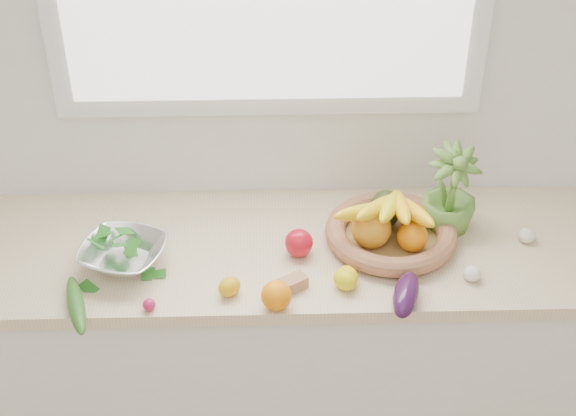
{
  "coord_description": "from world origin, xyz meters",
  "views": [
    {
      "loc": [
        -0.0,
        0.02,
        2.38
      ],
      "look_at": [
        0.05,
        1.93,
        1.05
      ],
      "focal_mm": 50.0,
      "sensor_mm": 36.0,
      "label": 1
    }
  ],
  "objects_px": {
    "eggplant": "(406,295)",
    "colander_with_spinach": "(123,250)",
    "fruit_basket": "(390,227)",
    "cucumber": "(76,305)",
    "apple": "(299,243)",
    "potted_herb": "(450,193)"
  },
  "relations": [
    {
      "from": "eggplant",
      "to": "colander_with_spinach",
      "type": "distance_m",
      "value": 0.82
    },
    {
      "from": "fruit_basket",
      "to": "cucumber",
      "type": "bearing_deg",
      "value": -162.12
    },
    {
      "from": "colander_with_spinach",
      "to": "apple",
      "type": "bearing_deg",
      "value": 5.1
    },
    {
      "from": "apple",
      "to": "eggplant",
      "type": "xyz_separation_m",
      "value": [
        0.28,
        -0.23,
        -0.01
      ]
    },
    {
      "from": "cucumber",
      "to": "colander_with_spinach",
      "type": "distance_m",
      "value": 0.22
    },
    {
      "from": "potted_herb",
      "to": "cucumber",
      "type": "bearing_deg",
      "value": -161.75
    },
    {
      "from": "fruit_basket",
      "to": "colander_with_spinach",
      "type": "distance_m",
      "value": 0.79
    },
    {
      "from": "eggplant",
      "to": "fruit_basket",
      "type": "distance_m",
      "value": 0.29
    },
    {
      "from": "apple",
      "to": "cucumber",
      "type": "bearing_deg",
      "value": -159.24
    },
    {
      "from": "eggplant",
      "to": "colander_with_spinach",
      "type": "relative_size",
      "value": 0.61
    },
    {
      "from": "eggplant",
      "to": "cucumber",
      "type": "distance_m",
      "value": 0.9
    },
    {
      "from": "apple",
      "to": "fruit_basket",
      "type": "bearing_deg",
      "value": 11.21
    },
    {
      "from": "apple",
      "to": "fruit_basket",
      "type": "relative_size",
      "value": 0.17
    },
    {
      "from": "apple",
      "to": "cucumber",
      "type": "relative_size",
      "value": 0.34
    },
    {
      "from": "potted_herb",
      "to": "colander_with_spinach",
      "type": "distance_m",
      "value": 0.99
    },
    {
      "from": "potted_herb",
      "to": "colander_with_spinach",
      "type": "xyz_separation_m",
      "value": [
        -0.97,
        -0.17,
        -0.07
      ]
    },
    {
      "from": "apple",
      "to": "potted_herb",
      "type": "relative_size",
      "value": 0.28
    },
    {
      "from": "colander_with_spinach",
      "to": "fruit_basket",
      "type": "bearing_deg",
      "value": 7.27
    },
    {
      "from": "cucumber",
      "to": "colander_with_spinach",
      "type": "bearing_deg",
      "value": 60.95
    },
    {
      "from": "cucumber",
      "to": "colander_with_spinach",
      "type": "relative_size",
      "value": 0.82
    },
    {
      "from": "cucumber",
      "to": "fruit_basket",
      "type": "xyz_separation_m",
      "value": [
        0.89,
        0.29,
        0.03
      ]
    },
    {
      "from": "potted_herb",
      "to": "fruit_basket",
      "type": "bearing_deg",
      "value": -160.03
    }
  ]
}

